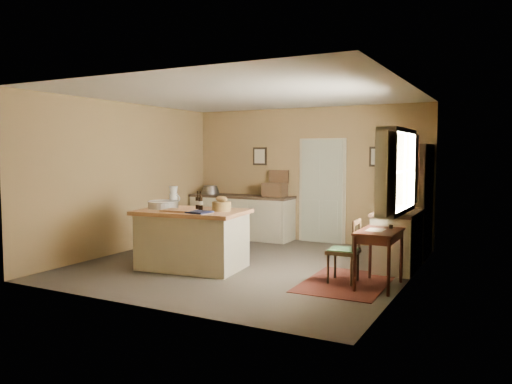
% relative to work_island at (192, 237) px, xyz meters
% --- Properties ---
extents(ground, '(5.00, 5.00, 0.00)m').
position_rel_work_island_xyz_m(ground, '(0.65, 0.61, -0.48)').
color(ground, brown).
rests_on(ground, ground).
extents(wall_back, '(5.00, 0.10, 2.70)m').
position_rel_work_island_xyz_m(wall_back, '(0.65, 3.11, 0.87)').
color(wall_back, olive).
rests_on(wall_back, ground).
extents(wall_front, '(5.00, 0.10, 2.70)m').
position_rel_work_island_xyz_m(wall_front, '(0.65, -1.89, 0.87)').
color(wall_front, olive).
rests_on(wall_front, ground).
extents(wall_left, '(0.10, 5.00, 2.70)m').
position_rel_work_island_xyz_m(wall_left, '(-1.85, 0.61, 0.87)').
color(wall_left, olive).
rests_on(wall_left, ground).
extents(wall_right, '(0.10, 5.00, 2.70)m').
position_rel_work_island_xyz_m(wall_right, '(3.15, 0.61, 0.87)').
color(wall_right, olive).
rests_on(wall_right, ground).
extents(ceiling, '(5.00, 5.00, 0.00)m').
position_rel_work_island_xyz_m(ceiling, '(0.65, 0.61, 2.22)').
color(ceiling, silver).
rests_on(ceiling, wall_back).
extents(door, '(0.97, 0.06, 2.11)m').
position_rel_work_island_xyz_m(door, '(1.00, 3.08, 0.57)').
color(door, '#AAB096').
rests_on(door, ground).
extents(framed_prints, '(2.82, 0.02, 0.38)m').
position_rel_work_island_xyz_m(framed_prints, '(0.85, 3.08, 1.24)').
color(framed_prints, black).
rests_on(framed_prints, ground).
extents(window, '(0.25, 1.99, 1.12)m').
position_rel_work_island_xyz_m(window, '(3.07, 0.41, 1.07)').
color(window, '#B9AF95').
rests_on(window, ground).
extents(work_island, '(1.75, 1.24, 1.20)m').
position_rel_work_island_xyz_m(work_island, '(0.00, 0.00, 0.00)').
color(work_island, '#B9AF95').
rests_on(work_island, ground).
extents(sideboard, '(2.26, 0.64, 1.18)m').
position_rel_work_island_xyz_m(sideboard, '(-0.69, 2.81, -0.00)').
color(sideboard, '#B9AF95').
rests_on(sideboard, ground).
extents(rug, '(1.13, 1.62, 0.01)m').
position_rel_work_island_xyz_m(rug, '(2.40, 0.24, -0.48)').
color(rug, '#521F14').
rests_on(rug, ground).
extents(writing_desk, '(0.51, 0.84, 0.82)m').
position_rel_work_island_xyz_m(writing_desk, '(2.84, 0.24, 0.18)').
color(writing_desk, black).
rests_on(writing_desk, ground).
extents(desk_chair, '(0.41, 0.41, 0.86)m').
position_rel_work_island_xyz_m(desk_chair, '(2.35, 0.25, -0.05)').
color(desk_chair, black).
rests_on(desk_chair, ground).
extents(right_cabinet, '(0.62, 1.10, 0.99)m').
position_rel_work_island_xyz_m(right_cabinet, '(2.84, 1.39, -0.02)').
color(right_cabinet, '#B9AF95').
rests_on(right_cabinet, ground).
extents(shelving_unit, '(0.33, 0.87, 1.94)m').
position_rel_work_island_xyz_m(shelving_unit, '(3.00, 2.59, 0.49)').
color(shelving_unit, black).
rests_on(shelving_unit, ground).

